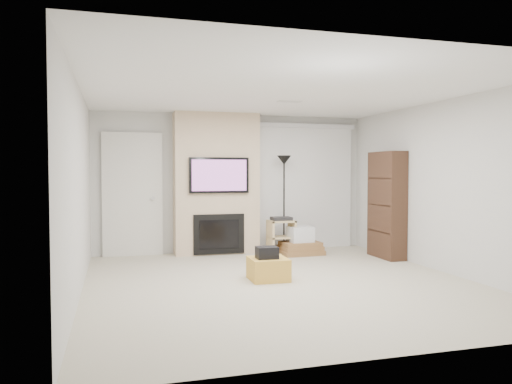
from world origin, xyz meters
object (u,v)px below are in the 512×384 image
object	(u,v)px
box_stack	(300,244)
ottoman	(268,269)
av_stand	(281,235)
bookshelf	(387,205)
floor_lamp	(284,176)

from	to	relation	value
box_stack	ottoman	bearing A→B (deg)	-122.33
av_stand	bookshelf	distance (m)	1.89
floor_lamp	bookshelf	distance (m)	1.89
ottoman	box_stack	world-z (taller)	box_stack
ottoman	bookshelf	world-z (taller)	bookshelf
av_stand	bookshelf	bearing A→B (deg)	-28.09
ottoman	bookshelf	xyz separation A→B (m)	(2.45, 1.12, 0.75)
box_stack	bookshelf	xyz separation A→B (m)	(1.29, -0.72, 0.71)
av_stand	box_stack	xyz separation A→B (m)	(0.31, -0.13, -0.16)
floor_lamp	box_stack	distance (m)	1.26
floor_lamp	av_stand	xyz separation A→B (m)	(-0.13, -0.23, -1.04)
bookshelf	box_stack	bearing A→B (deg)	150.75
ottoman	box_stack	size ratio (longest dim) A/B	0.65
floor_lamp	box_stack	bearing A→B (deg)	-63.89
av_stand	box_stack	size ratio (longest dim) A/B	0.86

